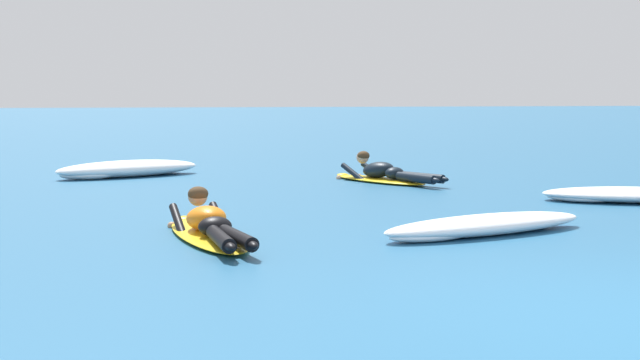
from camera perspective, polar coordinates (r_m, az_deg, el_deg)
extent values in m
plane|color=#235B84|center=(15.65, 2.30, 0.34)|extent=(120.00, 120.00, 0.00)
ellipsoid|color=yellow|center=(9.08, -7.37, -3.56)|extent=(1.05, 2.42, 0.07)
ellipsoid|color=yellow|center=(10.16, -8.82, -2.51)|extent=(0.25, 0.24, 0.06)
ellipsoid|color=orange|center=(9.10, -7.46, -2.49)|extent=(0.52, 0.73, 0.35)
ellipsoid|color=black|center=(8.73, -6.88, -3.03)|extent=(0.39, 0.34, 0.20)
cylinder|color=black|center=(8.18, -6.50, -3.85)|extent=(0.25, 0.83, 0.14)
ellipsoid|color=black|center=(7.79, -5.94, -4.35)|extent=(0.14, 0.24, 0.08)
cylinder|color=black|center=(8.22, -5.42, -3.79)|extent=(0.34, 0.83, 0.14)
ellipsoid|color=black|center=(7.84, -4.46, -4.26)|extent=(0.14, 0.24, 0.08)
cylinder|color=black|center=(9.42, -9.26, -2.72)|extent=(0.21, 0.60, 0.34)
sphere|color=tan|center=(9.81, -9.69, -2.97)|extent=(0.09, 0.09, 0.09)
cylinder|color=black|center=(9.50, -6.63, -2.61)|extent=(0.21, 0.60, 0.34)
sphere|color=tan|center=(9.86, -7.13, -2.89)|extent=(0.09, 0.09, 0.09)
sphere|color=tan|center=(9.45, -8.00, -1.06)|extent=(0.21, 0.21, 0.21)
ellipsoid|color=#47331E|center=(9.43, -7.98, -0.89)|extent=(0.26, 0.24, 0.16)
ellipsoid|color=yellow|center=(14.46, 3.97, 0.01)|extent=(1.52, 2.00, 0.07)
ellipsoid|color=yellow|center=(15.15, 1.51, 0.33)|extent=(0.29, 0.28, 0.06)
ellipsoid|color=black|center=(14.48, 3.84, 0.68)|extent=(0.68, 0.76, 0.34)
ellipsoid|color=black|center=(14.21, 4.90, 0.45)|extent=(0.44, 0.41, 0.20)
cylinder|color=black|center=(13.77, 6.29, 0.13)|extent=(0.50, 0.78, 0.14)
ellipsoid|color=black|center=(13.48, 7.46, -0.01)|extent=(0.20, 0.24, 0.08)
cylinder|color=black|center=(13.89, 6.75, 0.18)|extent=(0.57, 0.75, 0.14)
ellipsoid|color=black|center=(13.63, 8.06, 0.05)|extent=(0.20, 0.24, 0.08)
cylinder|color=black|center=(14.60, 2.23, 0.42)|extent=(0.38, 0.55, 0.34)
sphere|color=tan|center=(14.90, 1.23, 0.14)|extent=(0.09, 0.09, 0.09)
cylinder|color=black|center=(14.89, 3.53, 0.51)|extent=(0.38, 0.55, 0.34)
sphere|color=tan|center=(15.16, 2.58, 0.24)|extent=(0.09, 0.09, 0.09)
sphere|color=tan|center=(14.74, 2.81, 1.49)|extent=(0.21, 0.21, 0.21)
ellipsoid|color=#47331E|center=(14.73, 2.86, 1.60)|extent=(0.29, 0.28, 0.16)
ellipsoid|color=white|center=(12.62, 19.79, -0.90)|extent=(2.57, 1.55, 0.20)
ellipsoid|color=white|center=(12.41, 16.59, -1.12)|extent=(0.96, 0.87, 0.11)
ellipsoid|color=white|center=(15.65, -12.43, 0.74)|extent=(2.67, 1.79, 0.29)
ellipsoid|color=white|center=(16.01, -10.44, 0.74)|extent=(0.95, 0.91, 0.20)
ellipsoid|color=white|center=(15.32, -15.00, 0.32)|extent=(0.96, 0.47, 0.16)
ellipsoid|color=white|center=(9.37, 10.80, -2.88)|extent=(2.59, 1.39, 0.21)
ellipsoid|color=white|center=(9.85, 13.34, -2.70)|extent=(0.88, 0.82, 0.15)
ellipsoid|color=white|center=(8.87, 7.21, -3.63)|extent=(0.96, 0.49, 0.12)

